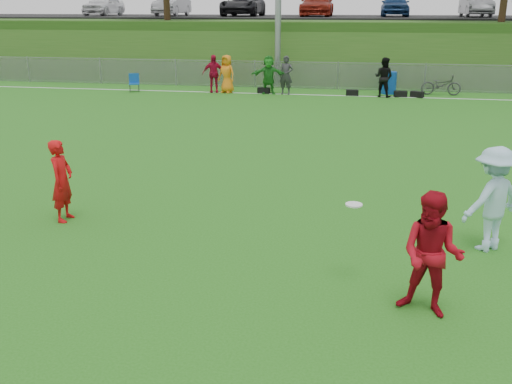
% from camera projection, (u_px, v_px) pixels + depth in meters
% --- Properties ---
extents(ground, '(120.00, 120.00, 0.00)m').
position_uv_depth(ground, '(278.00, 275.00, 8.49)').
color(ground, '#206415').
rests_on(ground, ground).
extents(sideline_far, '(60.00, 0.10, 0.01)m').
position_uv_depth(sideline_far, '(335.00, 95.00, 25.31)').
color(sideline_far, white).
rests_on(sideline_far, ground).
extents(fence, '(58.00, 0.06, 1.30)m').
position_uv_depth(fence, '(338.00, 76.00, 26.98)').
color(fence, gray).
rests_on(fence, ground).
extents(berm, '(120.00, 18.00, 3.00)m').
position_uv_depth(berm, '(346.00, 43.00, 37.00)').
color(berm, '#255116').
rests_on(berm, ground).
extents(parking_lot, '(120.00, 12.00, 0.10)m').
position_uv_depth(parking_lot, '(348.00, 17.00, 38.38)').
color(parking_lot, black).
rests_on(parking_lot, berm).
extents(car_row, '(32.04, 5.18, 1.44)m').
position_uv_depth(car_row, '(330.00, 5.00, 37.40)').
color(car_row, white).
rests_on(car_row, parking_lot).
extents(spectator_row, '(8.66, 0.93, 1.69)m').
position_uv_depth(spectator_row, '(277.00, 75.00, 25.49)').
color(spectator_row, '#AA0B2C').
rests_on(spectator_row, ground).
extents(gear_bags, '(7.36, 0.51, 0.26)m').
position_uv_depth(gear_bags, '(357.00, 93.00, 25.20)').
color(gear_bags, black).
rests_on(gear_bags, ground).
extents(player_red_left, '(0.38, 0.57, 1.53)m').
position_uv_depth(player_red_left, '(62.00, 181.00, 10.45)').
color(player_red_left, red).
rests_on(player_red_left, ground).
extents(player_red_center, '(0.97, 0.87, 1.66)m').
position_uv_depth(player_red_center, '(432.00, 255.00, 7.20)').
color(player_red_center, '#A20B18').
rests_on(player_red_center, ground).
extents(player_blue, '(1.28, 1.19, 1.73)m').
position_uv_depth(player_blue, '(492.00, 199.00, 9.15)').
color(player_blue, '#A9D4EA').
rests_on(player_blue, ground).
extents(frisbee, '(0.24, 0.24, 0.02)m').
position_uv_depth(frisbee, '(354.00, 205.00, 7.96)').
color(frisbee, white).
rests_on(frisbee, ground).
extents(recycling_bin, '(0.72, 0.72, 0.98)m').
position_uv_depth(recycling_bin, '(389.00, 83.00, 25.70)').
color(recycling_bin, '#0E419B').
rests_on(recycling_bin, ground).
extents(camp_chair, '(0.59, 0.59, 0.83)m').
position_uv_depth(camp_chair, '(134.00, 86.00, 26.35)').
color(camp_chair, '#0E469A').
rests_on(camp_chair, ground).
extents(bicycle, '(1.73, 0.66, 0.90)m').
position_uv_depth(bicycle, '(441.00, 85.00, 25.33)').
color(bicycle, '#2C2C2E').
rests_on(bicycle, ground).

